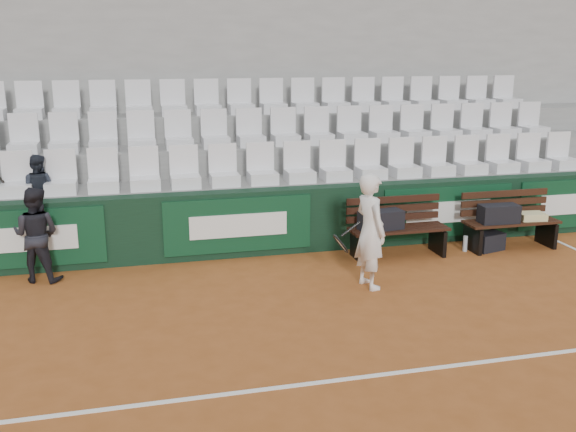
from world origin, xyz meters
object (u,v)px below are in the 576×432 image
object	(u,v)px
bench_right	(510,234)
water_bottle_near	(364,252)
tennis_player	(370,231)
water_bottle_far	(465,244)
sports_bag_ground	(489,241)
sports_bag_left	(381,220)
ball_kid	(36,235)
bench_left	(398,242)
spectator_c	(35,159)
sports_bag_right	(499,214)

from	to	relation	value
bench_right	water_bottle_near	distance (m)	2.43
bench_right	tennis_player	world-z (taller)	tennis_player
water_bottle_near	water_bottle_far	bearing A→B (deg)	-0.33
sports_bag_ground	tennis_player	size ratio (longest dim) A/B	0.30
sports_bag_left	tennis_player	xyz separation A→B (m)	(-0.59, -1.07, 0.17)
sports_bag_left	water_bottle_far	size ratio (longest dim) A/B	2.68
tennis_player	ball_kid	world-z (taller)	tennis_player
bench_left	bench_right	size ratio (longest dim) A/B	1.00
ball_kid	tennis_player	bearing A→B (deg)	-178.16
bench_right	sports_bag_left	bearing A→B (deg)	179.24
bench_left	water_bottle_far	bearing A→B (deg)	-1.02
sports_bag_ground	spectator_c	size ratio (longest dim) A/B	0.44
sports_bag_right	spectator_c	bearing A→B (deg)	169.76
bench_right	sports_bag_right	size ratio (longest dim) A/B	2.49
bench_left	sports_bag_left	size ratio (longest dim) A/B	2.28
ball_kid	spectator_c	world-z (taller)	spectator_c
bench_right	ball_kid	bearing A→B (deg)	178.09
bench_left	ball_kid	bearing A→B (deg)	177.87
sports_bag_left	spectator_c	size ratio (longest dim) A/B	0.64
ball_kid	spectator_c	xyz separation A→B (m)	(-0.05, 0.94, 0.87)
sports_bag_ground	ball_kid	distance (m)	6.66
bench_right	spectator_c	xyz separation A→B (m)	(-7.05, 1.18, 1.29)
water_bottle_near	sports_bag_right	bearing A→B (deg)	-2.13
sports_bag_ground	sports_bag_left	bearing A→B (deg)	178.78
bench_left	sports_bag_ground	world-z (taller)	bench_left
bench_right	spectator_c	bearing A→B (deg)	170.52
sports_bag_left	water_bottle_far	world-z (taller)	sports_bag_left
bench_left	sports_bag_right	xyz separation A→B (m)	(1.61, -0.09, 0.36)
water_bottle_far	sports_bag_ground	bearing A→B (deg)	-4.74
water_bottle_far	sports_bag_right	bearing A→B (deg)	-8.12
bench_right	spectator_c	world-z (taller)	spectator_c
bench_left	water_bottle_far	world-z (taller)	bench_left
bench_right	sports_bag_right	bearing A→B (deg)	-169.64
sports_bag_ground	water_bottle_near	size ratio (longest dim) A/B	2.03
sports_bag_left	sports_bag_right	xyz separation A→B (m)	(1.91, -0.08, -0.00)
water_bottle_near	ball_kid	xyz separation A→B (m)	(-4.58, 0.20, 0.53)
sports_bag_right	sports_bag_left	bearing A→B (deg)	177.68
sports_bag_right	ball_kid	world-z (taller)	ball_kid
bench_left	ball_kid	size ratio (longest dim) A/B	1.16
water_bottle_near	tennis_player	bearing A→B (deg)	-107.13
bench_left	sports_bag_right	bearing A→B (deg)	-3.22
bench_left	sports_bag_left	world-z (taller)	sports_bag_left
sports_bag_left	ball_kid	bearing A→B (deg)	177.58
bench_left	tennis_player	world-z (taller)	tennis_player
bench_right	water_bottle_far	size ratio (longest dim) A/B	6.12
water_bottle_near	sports_bag_ground	bearing A→B (deg)	-1.16
water_bottle_near	ball_kid	size ratio (longest dim) A/B	0.17
sports_bag_right	spectator_c	world-z (taller)	spectator_c
bench_left	water_bottle_far	xyz separation A→B (m)	(1.11, -0.02, -0.10)
water_bottle_near	ball_kid	bearing A→B (deg)	177.48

